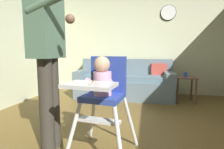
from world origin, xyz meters
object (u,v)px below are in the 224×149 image
at_px(high_chair, 103,87).
at_px(side_table, 185,84).
at_px(couch, 125,82).
at_px(wall_clock, 168,13).
at_px(sippy_cup, 186,75).
at_px(adult_standing, 48,53).

distance_m(high_chair, side_table, 2.47).
xyz_separation_m(couch, wall_clock, (0.96, 0.48, 1.62)).
distance_m(side_table, sippy_cup, 0.19).
bearing_deg(couch, side_table, 80.15).
height_order(side_table, sippy_cup, sippy_cup).
distance_m(sippy_cup, wall_clock, 1.57).
xyz_separation_m(adult_standing, wall_clock, (1.42, 2.86, 0.94)).
xyz_separation_m(sippy_cup, wall_clock, (-0.31, 0.70, 1.38)).
bearing_deg(sippy_cup, adult_standing, -128.65).
xyz_separation_m(couch, adult_standing, (-0.46, -2.38, 0.68)).
bearing_deg(side_table, couch, 170.15).
relative_size(adult_standing, side_table, 3.40).
bearing_deg(side_table, wall_clock, 113.96).
height_order(couch, sippy_cup, couch).
xyz_separation_m(high_chair, adult_standing, (-0.56, -0.01, 0.32)).
relative_size(sippy_cup, wall_clock, 0.28).
xyz_separation_m(couch, high_chair, (0.10, -2.37, 0.36)).
bearing_deg(high_chair, wall_clock, 170.24).
bearing_deg(side_table, sippy_cup, 0.00).
height_order(couch, high_chair, high_chair).
relative_size(couch, high_chair, 2.20).
bearing_deg(couch, wall_clock, 116.52).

